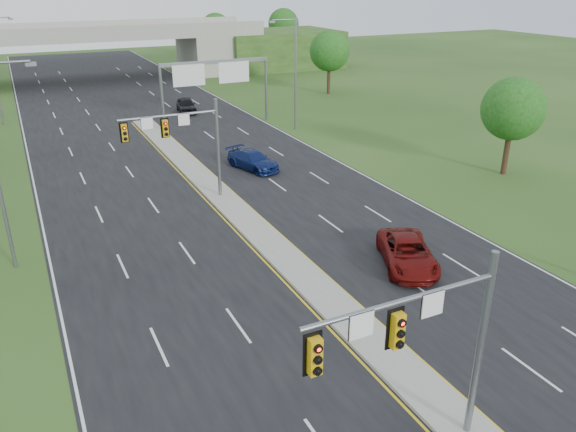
% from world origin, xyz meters
% --- Properties ---
extents(road, '(24.00, 160.00, 0.02)m').
position_xyz_m(road, '(0.00, 35.00, 0.01)').
color(road, black).
rests_on(road, ground).
extents(median, '(2.00, 54.00, 0.16)m').
position_xyz_m(median, '(0.00, 23.00, 0.10)').
color(median, gray).
rests_on(median, road).
extents(lane_markings, '(23.72, 160.00, 0.01)m').
position_xyz_m(lane_markings, '(-0.60, 28.91, 0.02)').
color(lane_markings, gold).
rests_on(lane_markings, road).
extents(signal_mast_near, '(6.62, 0.60, 7.00)m').
position_xyz_m(signal_mast_near, '(-2.26, -0.07, 4.73)').
color(signal_mast_near, slate).
rests_on(signal_mast_near, ground).
extents(signal_mast_far, '(6.62, 0.60, 7.00)m').
position_xyz_m(signal_mast_far, '(-2.26, 24.93, 4.73)').
color(signal_mast_far, slate).
rests_on(signal_mast_far, ground).
extents(sign_gantry, '(11.58, 0.44, 6.67)m').
position_xyz_m(sign_gantry, '(6.68, 44.92, 5.24)').
color(sign_gantry, slate).
rests_on(sign_gantry, ground).
extents(overpass, '(80.00, 14.00, 8.10)m').
position_xyz_m(overpass, '(0.00, 80.00, 3.55)').
color(overpass, gray).
rests_on(overpass, ground).
extents(lightpole_r_far, '(2.85, 0.25, 11.00)m').
position_xyz_m(lightpole_r_far, '(13.30, 40.00, 6.10)').
color(lightpole_r_far, slate).
rests_on(lightpole_r_far, ground).
extents(tree_r_near, '(4.80, 4.80, 7.60)m').
position_xyz_m(tree_r_near, '(22.00, 20.00, 5.18)').
color(tree_r_near, '#382316').
rests_on(tree_r_near, ground).
extents(tree_r_mid, '(5.20, 5.20, 8.12)m').
position_xyz_m(tree_r_mid, '(26.00, 55.00, 5.51)').
color(tree_r_mid, '#382316').
rests_on(tree_r_mid, ground).
extents(tree_back_c, '(5.60, 5.60, 8.32)m').
position_xyz_m(tree_back_c, '(24.00, 94.00, 5.51)').
color(tree_back_c, '#382316').
rests_on(tree_back_c, ground).
extents(tree_back_d, '(6.00, 6.00, 8.85)m').
position_xyz_m(tree_back_d, '(38.00, 94.00, 5.84)').
color(tree_back_d, '#382316').
rests_on(tree_back_d, ground).
extents(car_far_a, '(4.62, 6.10, 1.54)m').
position_xyz_m(car_far_a, '(5.58, 10.78, 0.79)').
color(car_far_a, '#5A0B09').
rests_on(car_far_a, road).
extents(car_far_b, '(3.46, 5.46, 1.47)m').
position_xyz_m(car_far_b, '(4.54, 29.82, 0.76)').
color(car_far_b, '#0D1A4F').
rests_on(car_far_b, road).
extents(car_far_c, '(2.61, 5.00, 1.63)m').
position_xyz_m(car_far_c, '(5.64, 52.37, 0.83)').
color(car_far_c, black).
rests_on(car_far_c, road).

